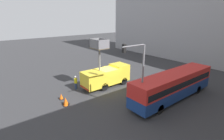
% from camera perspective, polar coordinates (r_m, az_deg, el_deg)
% --- Properties ---
extents(ground_plane, '(120.00, 120.00, 0.00)m').
position_cam_1_polar(ground_plane, '(23.66, -0.85, -5.24)').
color(ground_plane, '#333335').
extents(building_backdrop_far, '(44.00, 10.00, 19.31)m').
position_cam_1_polar(building_backdrop_far, '(41.26, 28.00, 16.24)').
color(building_backdrop_far, '#9E9EA3').
rests_on(building_backdrop_far, ground_plane).
extents(utility_truck, '(2.24, 6.59, 6.41)m').
position_cam_1_polar(utility_truck, '(23.07, -1.82, -1.67)').
color(utility_truck, yellow).
rests_on(utility_truck, ground_plane).
extents(city_bus, '(2.47, 12.00, 3.08)m').
position_cam_1_polar(city_bus, '(20.67, 19.45, -4.34)').
color(city_bus, navy).
rests_on(city_bus, ground_plane).
extents(traffic_light_pole, '(3.03, 2.78, 6.65)m').
position_cam_1_polar(traffic_light_pole, '(16.95, 7.83, 1.17)').
color(traffic_light_pole, slate).
rests_on(traffic_light_pole, ground_plane).
extents(road_worker_near_truck, '(0.38, 0.38, 1.77)m').
position_cam_1_polar(road_worker_near_truck, '(22.94, -11.76, -4.01)').
color(road_worker_near_truck, navy).
rests_on(road_worker_near_truck, ground_plane).
extents(road_worker_directing, '(0.38, 0.38, 1.80)m').
position_cam_1_polar(road_worker_directing, '(20.55, 7.11, -6.30)').
color(road_worker_directing, navy).
rests_on(road_worker_directing, ground_plane).
extents(traffic_cone_near_truck, '(0.66, 0.66, 0.75)m').
position_cam_1_polar(traffic_cone_near_truck, '(19.61, -14.90, -9.75)').
color(traffic_cone_near_truck, black).
rests_on(traffic_cone_near_truck, ground_plane).
extents(traffic_cone_mid_road, '(0.55, 0.55, 0.62)m').
position_cam_1_polar(traffic_cone_mid_road, '(20.87, -16.23, -8.34)').
color(traffic_cone_mid_road, black).
rests_on(traffic_cone_mid_road, ground_plane).
extents(traffic_cone_far_side, '(0.59, 0.59, 0.68)m').
position_cam_1_polar(traffic_cone_far_side, '(19.30, -14.91, -10.34)').
color(traffic_cone_far_side, black).
rests_on(traffic_cone_far_side, ground_plane).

